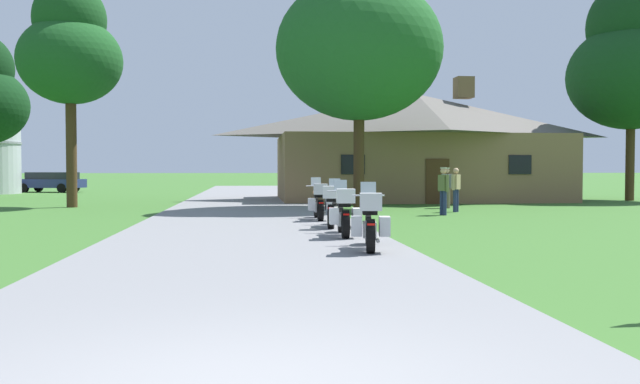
{
  "coord_description": "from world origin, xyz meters",
  "views": [
    {
      "loc": [
        0.04,
        -4.49,
        1.62
      ],
      "look_at": [
        2.08,
        14.99,
        0.95
      ],
      "focal_mm": 37.34,
      "sensor_mm": 36.0,
      "label": 1
    }
  ],
  "objects_px": {
    "bystander_gray_shirt_near_lodge": "(447,185)",
    "tree_left_near": "(70,49)",
    "tree_right_of_lodge": "(632,61)",
    "bystander_olive_shirt_by_tree": "(443,188)",
    "motorcycle_white_nearest_to_camera": "(370,222)",
    "parked_navy_suv_far_left": "(51,181)",
    "motorcycle_black_second_in_row": "(344,213)",
    "motorcycle_orange_farthest_in_row": "(319,202)",
    "tree_by_lodge_front": "(359,29)",
    "bystander_tan_shirt_beside_signpost": "(456,187)",
    "motorcycle_white_third_in_row": "(332,206)"
  },
  "relations": [
    {
      "from": "motorcycle_black_second_in_row",
      "to": "parked_navy_suv_far_left",
      "type": "xyz_separation_m",
      "value": [
        -16.09,
        32.96,
        0.17
      ]
    },
    {
      "from": "tree_right_of_lodge",
      "to": "tree_by_lodge_front",
      "type": "bearing_deg",
      "value": -159.15
    },
    {
      "from": "bystander_tan_shirt_beside_signpost",
      "to": "tree_right_of_lodge",
      "type": "bearing_deg",
      "value": 164.71
    },
    {
      "from": "bystander_gray_shirt_near_lodge",
      "to": "bystander_olive_shirt_by_tree",
      "type": "height_order",
      "value": "same"
    },
    {
      "from": "tree_by_lodge_front",
      "to": "tree_right_of_lodge",
      "type": "xyz_separation_m",
      "value": [
        15.07,
        5.74,
        -0.11
      ]
    },
    {
      "from": "motorcycle_white_third_in_row",
      "to": "bystander_olive_shirt_by_tree",
      "type": "bearing_deg",
      "value": 58.32
    },
    {
      "from": "motorcycle_orange_farthest_in_row",
      "to": "tree_left_near",
      "type": "height_order",
      "value": "tree_left_near"
    },
    {
      "from": "motorcycle_orange_farthest_in_row",
      "to": "motorcycle_white_third_in_row",
      "type": "bearing_deg",
      "value": -87.23
    },
    {
      "from": "motorcycle_white_nearest_to_camera",
      "to": "parked_navy_suv_far_left",
      "type": "relative_size",
      "value": 0.42
    },
    {
      "from": "motorcycle_white_third_in_row",
      "to": "parked_navy_suv_far_left",
      "type": "relative_size",
      "value": 0.42
    },
    {
      "from": "tree_right_of_lodge",
      "to": "parked_navy_suv_far_left",
      "type": "xyz_separation_m",
      "value": [
        -33.37,
        15.86,
        -6.36
      ]
    },
    {
      "from": "motorcycle_black_second_in_row",
      "to": "motorcycle_white_nearest_to_camera",
      "type": "bearing_deg",
      "value": -83.94
    },
    {
      "from": "motorcycle_white_third_in_row",
      "to": "bystander_tan_shirt_beside_signpost",
      "type": "height_order",
      "value": "bystander_tan_shirt_beside_signpost"
    },
    {
      "from": "motorcycle_white_third_in_row",
      "to": "bystander_tan_shirt_beside_signpost",
      "type": "distance_m",
      "value": 8.61
    },
    {
      "from": "bystander_olive_shirt_by_tree",
      "to": "tree_by_lodge_front",
      "type": "bearing_deg",
      "value": -166.08
    },
    {
      "from": "bystander_olive_shirt_by_tree",
      "to": "tree_by_lodge_front",
      "type": "distance_m",
      "value": 7.76
    },
    {
      "from": "tree_by_lodge_front",
      "to": "tree_left_near",
      "type": "bearing_deg",
      "value": 168.26
    },
    {
      "from": "motorcycle_black_second_in_row",
      "to": "parked_navy_suv_far_left",
      "type": "height_order",
      "value": "parked_navy_suv_far_left"
    },
    {
      "from": "motorcycle_black_second_in_row",
      "to": "tree_by_lodge_front",
      "type": "bearing_deg",
      "value": 82.26
    },
    {
      "from": "motorcycle_black_second_in_row",
      "to": "motorcycle_white_third_in_row",
      "type": "bearing_deg",
      "value": 92.27
    },
    {
      "from": "bystander_gray_shirt_near_lodge",
      "to": "tree_left_near",
      "type": "xyz_separation_m",
      "value": [
        -15.65,
        2.24,
        5.73
      ]
    },
    {
      "from": "tree_left_near",
      "to": "tree_right_of_lodge",
      "type": "bearing_deg",
      "value": 6.89
    },
    {
      "from": "motorcycle_black_second_in_row",
      "to": "motorcycle_white_third_in_row",
      "type": "relative_size",
      "value": 1.01
    },
    {
      "from": "motorcycle_black_second_in_row",
      "to": "bystander_gray_shirt_near_lodge",
      "type": "distance_m",
      "value": 13.03
    },
    {
      "from": "motorcycle_black_second_in_row",
      "to": "tree_right_of_lodge",
      "type": "xyz_separation_m",
      "value": [
        17.28,
        17.09,
        6.53
      ]
    },
    {
      "from": "bystander_gray_shirt_near_lodge",
      "to": "tree_left_near",
      "type": "distance_m",
      "value": 16.82
    },
    {
      "from": "motorcycle_orange_farthest_in_row",
      "to": "tree_left_near",
      "type": "relative_size",
      "value": 0.22
    },
    {
      "from": "tree_right_of_lodge",
      "to": "parked_navy_suv_far_left",
      "type": "bearing_deg",
      "value": 154.58
    },
    {
      "from": "bystander_gray_shirt_near_lodge",
      "to": "tree_by_lodge_front",
      "type": "distance_m",
      "value": 7.32
    },
    {
      "from": "bystander_tan_shirt_beside_signpost",
      "to": "tree_left_near",
      "type": "height_order",
      "value": "tree_left_near"
    },
    {
      "from": "bystander_tan_shirt_beside_signpost",
      "to": "tree_by_lodge_front",
      "type": "height_order",
      "value": "tree_by_lodge_front"
    },
    {
      "from": "tree_by_lodge_front",
      "to": "parked_navy_suv_far_left",
      "type": "relative_size",
      "value": 2.36
    },
    {
      "from": "tree_by_lodge_front",
      "to": "tree_left_near",
      "type": "relative_size",
      "value": 1.22
    },
    {
      "from": "bystander_olive_shirt_by_tree",
      "to": "bystander_gray_shirt_near_lodge",
      "type": "bearing_deg",
      "value": 144.01
    },
    {
      "from": "motorcycle_black_second_in_row",
      "to": "bystander_olive_shirt_by_tree",
      "type": "relative_size",
      "value": 1.24
    },
    {
      "from": "bystander_tan_shirt_beside_signpost",
      "to": "tree_left_near",
      "type": "relative_size",
      "value": 0.17
    },
    {
      "from": "motorcycle_white_nearest_to_camera",
      "to": "bystander_gray_shirt_near_lodge",
      "type": "relative_size",
      "value": 1.23
    },
    {
      "from": "bystander_gray_shirt_near_lodge",
      "to": "bystander_tan_shirt_beside_signpost",
      "type": "xyz_separation_m",
      "value": [
        -0.39,
        -2.46,
        -0.02
      ]
    },
    {
      "from": "motorcycle_white_nearest_to_camera",
      "to": "bystander_gray_shirt_near_lodge",
      "type": "height_order",
      "value": "bystander_gray_shirt_near_lodge"
    },
    {
      "from": "motorcycle_white_nearest_to_camera",
      "to": "parked_navy_suv_far_left",
      "type": "xyz_separation_m",
      "value": [
        -16.21,
        35.63,
        0.17
      ]
    },
    {
      "from": "tree_by_lodge_front",
      "to": "bystander_tan_shirt_beside_signpost",
      "type": "bearing_deg",
      "value": -33.7
    },
    {
      "from": "bystander_tan_shirt_beside_signpost",
      "to": "tree_left_near",
      "type": "distance_m",
      "value": 16.97
    },
    {
      "from": "bystander_olive_shirt_by_tree",
      "to": "tree_left_near",
      "type": "height_order",
      "value": "tree_left_near"
    },
    {
      "from": "motorcycle_black_second_in_row",
      "to": "motorcycle_orange_farthest_in_row",
      "type": "height_order",
      "value": "same"
    },
    {
      "from": "motorcycle_orange_farthest_in_row",
      "to": "bystander_tan_shirt_beside_signpost",
      "type": "distance_m",
      "value": 6.95
    },
    {
      "from": "motorcycle_orange_farthest_in_row",
      "to": "tree_right_of_lodge",
      "type": "height_order",
      "value": "tree_right_of_lodge"
    },
    {
      "from": "motorcycle_black_second_in_row",
      "to": "tree_right_of_lodge",
      "type": "height_order",
      "value": "tree_right_of_lodge"
    },
    {
      "from": "motorcycle_white_nearest_to_camera",
      "to": "tree_left_near",
      "type": "xyz_separation_m",
      "value": [
        -9.83,
        16.51,
        6.07
      ]
    },
    {
      "from": "motorcycle_orange_farthest_in_row",
      "to": "bystander_olive_shirt_by_tree",
      "type": "bearing_deg",
      "value": 28.02
    },
    {
      "from": "motorcycle_white_third_in_row",
      "to": "bystander_tan_shirt_beside_signpost",
      "type": "xyz_separation_m",
      "value": [
        5.52,
        6.61,
        0.31
      ]
    }
  ]
}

